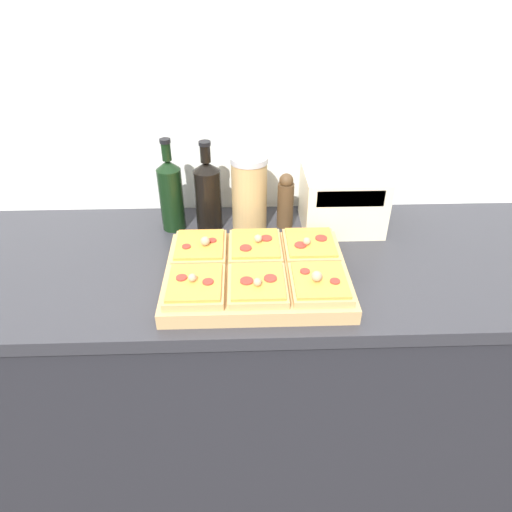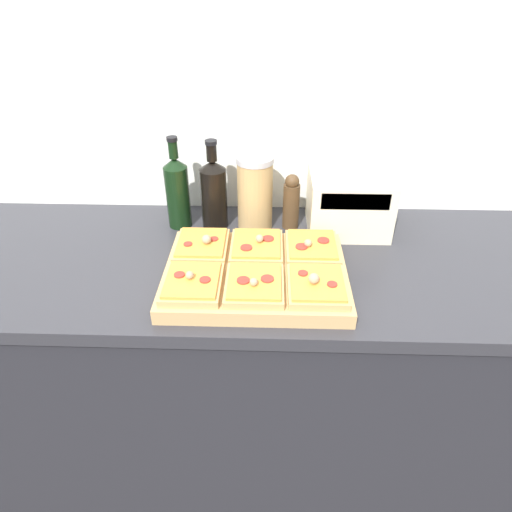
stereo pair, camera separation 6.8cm
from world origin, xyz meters
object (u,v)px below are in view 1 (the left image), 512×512
object	(u,v)px
grain_jar_tall	(249,193)
pepper_mill	(285,201)
cutting_board	(256,275)
toaster_oven	(342,199)
wine_bottle	(208,194)
olive_oil_bottle	(171,193)

from	to	relation	value
grain_jar_tall	pepper_mill	bearing A→B (deg)	-0.00
cutting_board	toaster_oven	bearing A→B (deg)	46.45
cutting_board	wine_bottle	world-z (taller)	wine_bottle
cutting_board	olive_oil_bottle	world-z (taller)	olive_oil_bottle
cutting_board	toaster_oven	world-z (taller)	toaster_oven
toaster_oven	cutting_board	bearing A→B (deg)	-133.55
wine_bottle	toaster_oven	distance (m)	0.43
wine_bottle	grain_jar_tall	distance (m)	0.13
olive_oil_bottle	toaster_oven	size ratio (longest dim) A/B	1.08
toaster_oven	wine_bottle	bearing A→B (deg)	179.89
wine_bottle	toaster_oven	size ratio (longest dim) A/B	1.05
grain_jar_tall	pepper_mill	world-z (taller)	grain_jar_tall
olive_oil_bottle	pepper_mill	bearing A→B (deg)	0.00
pepper_mill	grain_jar_tall	bearing A→B (deg)	180.00
pepper_mill	toaster_oven	size ratio (longest dim) A/B	0.66
grain_jar_tall	toaster_oven	distance (m)	0.30
cutting_board	pepper_mill	size ratio (longest dim) A/B	2.67
olive_oil_bottle	toaster_oven	distance (m)	0.54
olive_oil_bottle	toaster_oven	bearing A→B (deg)	-0.09
olive_oil_bottle	wine_bottle	distance (m)	0.11
cutting_board	pepper_mill	bearing A→B (deg)	71.03
olive_oil_bottle	toaster_oven	world-z (taller)	olive_oil_bottle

